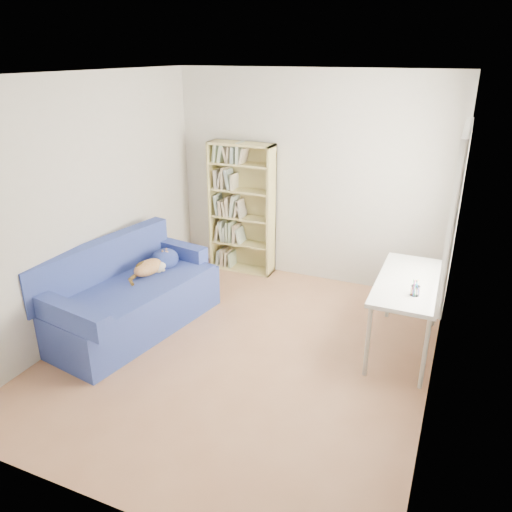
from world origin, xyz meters
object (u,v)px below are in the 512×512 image
at_px(sofa, 130,297).
at_px(pen_cup, 415,290).
at_px(bookshelf, 242,214).
at_px(desk, 409,287).

height_order(sofa, pen_cup, sofa).
relative_size(sofa, bookshelf, 1.19).
bearing_deg(desk, pen_cup, -75.49).
relative_size(sofa, pen_cup, 13.34).
relative_size(bookshelf, desk, 1.33).
bearing_deg(pen_cup, desk, 104.51).
bearing_deg(desk, bookshelf, 153.15).
relative_size(desk, pen_cup, 8.45).
distance_m(bookshelf, pen_cup, 2.79).
xyz_separation_m(sofa, bookshelf, (0.47, 1.86, 0.44)).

